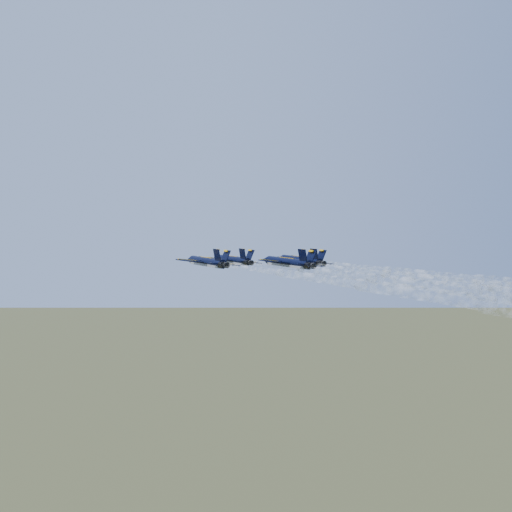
{
  "coord_description": "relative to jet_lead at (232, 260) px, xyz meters",
  "views": [
    {
      "loc": [
        -19.3,
        -112.57,
        108.83
      ],
      "look_at": [
        -2.12,
        3.79,
        106.71
      ],
      "focal_mm": 40.0,
      "sensor_mm": 36.0,
      "label": 1
    }
  ],
  "objects": [
    {
      "name": "jet_right",
      "position": [
        13.91,
        -6.35,
        0.0
      ],
      "size": [
        12.51,
        17.03,
        3.73
      ],
      "rotation": [
        0.0,
        0.11,
        0.39
      ],
      "color": "black"
    },
    {
      "name": "jet_slot",
      "position": [
        8.32,
        -19.96,
        0.0
      ],
      "size": [
        12.51,
        17.03,
        3.73
      ],
      "rotation": [
        0.0,
        0.11,
        0.39
      ],
      "color": "black"
    },
    {
      "name": "jet_left",
      "position": [
        -6.49,
        -14.07,
        0.0
      ],
      "size": [
        12.51,
        17.03,
        3.73
      ],
      "rotation": [
        0.0,
        0.11,
        0.39
      ],
      "color": "black"
    },
    {
      "name": "jet_lead",
      "position": [
        0.0,
        0.0,
        0.0
      ],
      "size": [
        12.51,
        17.03,
        3.73
      ],
      "rotation": [
        0.0,
        0.11,
        0.39
      ],
      "color": "black"
    },
    {
      "name": "smoke_trail_left",
      "position": [
        15.32,
        -66.42,
        0.04
      ],
      "size": [
        30.66,
        70.59,
        2.31
      ],
      "rotation": [
        0.0,
        0.11,
        0.39
      ],
      "color": "white"
    },
    {
      "name": "smoke_trail_lead",
      "position": [
        21.81,
        -52.35,
        0.04
      ],
      "size": [
        30.66,
        70.59,
        2.31
      ],
      "rotation": [
        0.0,
        0.11,
        0.39
      ],
      "color": "white"
    }
  ]
}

